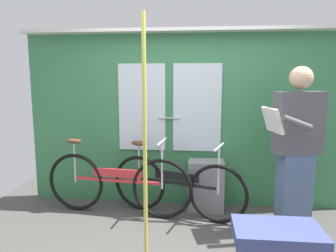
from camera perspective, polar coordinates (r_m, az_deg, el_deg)
ground_plane at (r=3.25m, az=1.91°, el=-21.93°), size 5.06×4.01×0.04m
train_door_wall at (r=4.02m, az=3.02°, el=1.92°), size 4.06×0.28×2.22m
bicycle_near_door at (r=3.88m, az=-9.26°, el=-10.23°), size 1.81×0.44×0.93m
bicycle_leaning_behind at (r=3.79m, az=1.45°, el=-10.83°), size 1.63×0.62×0.90m
passenger_reading_newspaper at (r=3.53m, az=22.18°, el=-3.50°), size 0.62×0.56×1.75m
trash_bin_by_wall at (r=4.00m, az=6.87°, el=-10.63°), size 0.44×0.28×0.63m
handrail_pole at (r=2.73m, az=-4.22°, el=-2.85°), size 0.04×0.04×2.18m
bench_seat_corner at (r=2.89m, az=19.03°, el=-20.68°), size 0.70×0.44×0.45m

